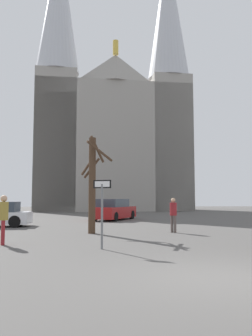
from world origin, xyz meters
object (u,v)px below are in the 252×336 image
Objects in this scene: parked_car_near_red at (114,210)px; cathedral at (113,119)px; bare_tree at (92,182)px; pedestrian_standing at (3,215)px; pedestrian_walking at (173,212)px; one_way_arrow_sign at (102,205)px.

cathedral is at bearing 86.98° from parked_car_near_red.
parked_car_near_red is (1.57, 9.59, -1.59)m from bare_tree.
cathedral is at bearing 84.88° from bare_tree.
parked_car_near_red is at bearing -93.02° from cathedral.
bare_tree is 4.79m from pedestrian_standing.
pedestrian_standing reaches higher than parked_car_near_red.
bare_tree is at bearing 49.80° from pedestrian_standing.
parked_car_near_red is 9.81m from pedestrian_walking.
one_way_arrow_sign is 4.91m from bare_tree.
bare_tree is (-2.59, -28.87, -9.66)m from cathedral.
one_way_arrow_sign reaches higher than pedestrian_standing.
one_way_arrow_sign is 1.28× the size of pedestrian_standing.
cathedral is 7.48× the size of parked_car_near_red.
one_way_arrow_sign is 5.92m from pedestrian_walking.
pedestrian_standing is (-2.98, -3.52, -1.30)m from bare_tree.
bare_tree is 9.85m from parked_car_near_red.
bare_tree is 2.75× the size of pedestrian_walking.
parked_car_near_red is 3.09× the size of pedestrian_walking.
bare_tree is at bearing -95.12° from cathedral.
cathedral is at bearing 86.12° from one_way_arrow_sign.
one_way_arrow_sign is at bearing -95.03° from parked_car_near_red.
bare_tree reaches higher than pedestrian_walking.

